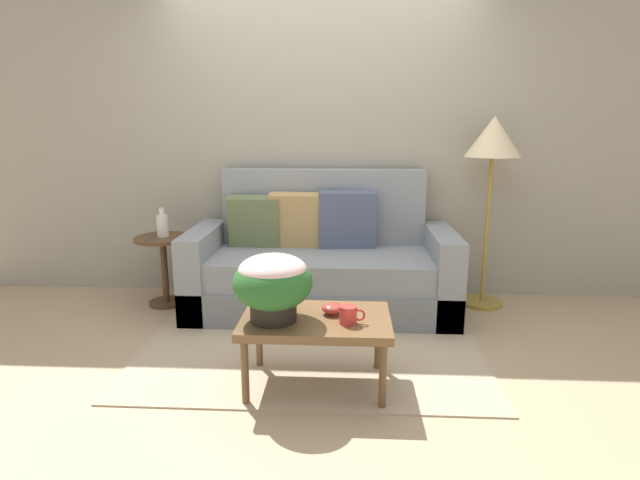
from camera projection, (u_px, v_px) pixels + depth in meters
name	position (u px, v px, depth m)	size (l,w,h in m)	color
ground_plane	(311.00, 351.00, 3.34)	(14.00, 14.00, 0.00)	tan
wall_back	(321.00, 126.00, 4.24)	(6.40, 0.12, 2.87)	gray
area_rug	(311.00, 345.00, 3.41)	(2.22, 1.62, 0.01)	tan
couch	(320.00, 266.00, 4.04)	(2.05, 0.88, 1.09)	slate
coffee_table	(316.00, 325.00, 2.81)	(0.82, 0.53, 0.42)	brown
side_table	(164.00, 258.00, 4.11)	(0.44, 0.44, 0.57)	#4C331E
floor_lamp	(493.00, 148.00, 3.90)	(0.43, 0.43, 1.51)	olive
potted_plant	(273.00, 282.00, 2.71)	(0.43, 0.43, 0.37)	black
coffee_mug	(349.00, 315.00, 2.70)	(0.14, 0.09, 0.10)	red
snack_bowl	(332.00, 308.00, 2.83)	(0.12, 0.12, 0.06)	#B2382D
table_vase	(163.00, 225.00, 4.05)	(0.09, 0.09, 0.23)	silver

